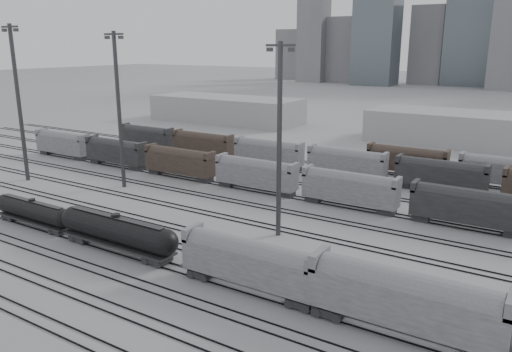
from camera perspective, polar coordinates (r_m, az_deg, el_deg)
The scene contains 13 objects.
ground at distance 57.01m, azimuth -9.58°, elevation -10.82°, with size 900.00×900.00×0.00m, color #B5B6BA.
tracks at distance 69.88m, azimuth -0.03°, elevation -5.61°, with size 220.00×71.50×0.16m.
tank_car_a at distance 75.50m, azimuth -24.11°, elevation -3.68°, with size 15.37×2.56×3.80m.
tank_car_b at distance 62.89m, azimuth -15.62°, elevation -6.05°, with size 18.60×3.10×4.60m.
hopper_car_a at distance 51.01m, azimuth -0.79°, elevation -9.63°, with size 15.16×3.01×5.42m.
hopper_car_b at distance 45.21m, azimuth 16.62°, elevation -13.20°, with size 16.72×3.32×5.98m.
light_mast_a at distance 99.73m, azimuth -25.51°, elevation 7.85°, with size 4.48×0.72×28.00m.
light_mast_b at distance 88.92m, azimuth -15.41°, elevation 7.61°, with size 4.26×0.68×26.65m.
light_mast_c at distance 63.04m, azimuth 2.68°, elevation 4.49°, with size 3.98×0.64×24.86m.
bg_string_near at distance 78.01m, azimuth 10.66°, elevation -1.58°, with size 151.00×3.00×5.60m.
bg_string_mid at distance 90.26m, azimuth 20.35°, elevation -0.03°, with size 151.00×3.00×5.60m.
warehouse_left at distance 164.59m, azimuth -3.46°, elevation 7.63°, with size 50.00×18.00×8.00m, color #A8A8AB.
warehouse_mid at distance 136.83m, azimuth 21.31°, elevation 5.19°, with size 40.00×18.00×8.00m, color #A8A8AB.
Camera 1 is at (34.75, -38.01, 24.44)m, focal length 35.00 mm.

